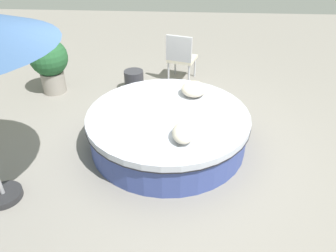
{
  "coord_description": "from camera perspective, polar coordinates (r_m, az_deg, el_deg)",
  "views": [
    {
      "loc": [
        3.92,
        0.26,
        2.89
      ],
      "look_at": [
        0.0,
        0.0,
        0.32
      ],
      "focal_mm": 34.4,
      "sensor_mm": 36.0,
      "label": 1
    }
  ],
  "objects": [
    {
      "name": "planter",
      "position": [
        6.5,
        -20.27,
        10.61
      ],
      "size": [
        0.7,
        0.7,
        1.06
      ],
      "color": "gray",
      "rests_on": "ground_plane"
    },
    {
      "name": "ground_plane",
      "position": [
        4.88,
        -0.0,
        -3.16
      ],
      "size": [
        16.0,
        16.0,
        0.0
      ],
      "primitive_type": "plane",
      "color": "gray"
    },
    {
      "name": "throw_pillow_0",
      "position": [
        4.02,
        2.79,
        -1.18
      ],
      "size": [
        0.43,
        0.29,
        0.18
      ],
      "primitive_type": "ellipsoid",
      "color": "beige",
      "rests_on": "round_bed"
    },
    {
      "name": "throw_pillow_1",
      "position": [
        5.05,
        4.6,
        6.56
      ],
      "size": [
        0.41,
        0.39,
        0.21
      ],
      "primitive_type": "ellipsoid",
      "color": "beige",
      "rests_on": "round_bed"
    },
    {
      "name": "round_bed",
      "position": [
        4.72,
        -0.0,
        -0.47
      ],
      "size": [
        2.34,
        2.34,
        0.54
      ],
      "color": "#38478C",
      "rests_on": "ground_plane"
    },
    {
      "name": "patio_chair",
      "position": [
        6.59,
        2.26,
        12.45
      ],
      "size": [
        0.63,
        0.64,
        0.98
      ],
      "rotation": [
        0.0,
        0.0,
        1.28
      ],
      "color": "#B7B7BC",
      "rests_on": "ground_plane"
    },
    {
      "name": "side_table",
      "position": [
        6.36,
        -6.03,
        7.98
      ],
      "size": [
        0.37,
        0.37,
        0.41
      ],
      "primitive_type": "cylinder",
      "color": "#333338",
      "rests_on": "ground_plane"
    }
  ]
}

